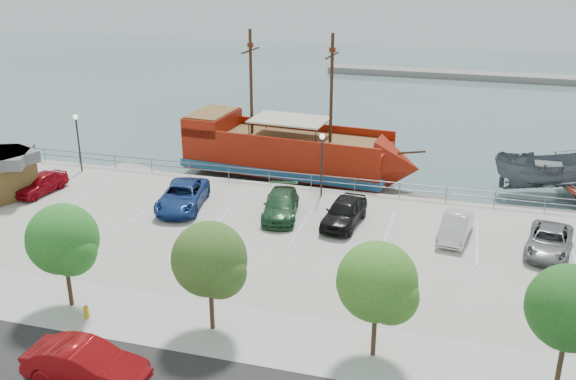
# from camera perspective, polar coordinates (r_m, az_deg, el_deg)

# --- Properties ---
(ground) EXTENTS (160.00, 160.00, 0.00)m
(ground) POSITION_cam_1_polar(r_m,az_deg,el_deg) (37.14, 0.64, -5.55)
(ground) COLOR #486267
(sidewalk) EXTENTS (100.00, 4.00, 0.05)m
(sidewalk) POSITION_cam_1_polar(r_m,az_deg,el_deg) (28.39, -4.79, -12.45)
(sidewalk) COLOR #B8B7B3
(sidewalk) RESTS_ON land_slab
(seawall_railing) EXTENTS (50.00, 0.06, 1.00)m
(seawall_railing) POSITION_cam_1_polar(r_m,az_deg,el_deg) (43.49, 3.36, 0.72)
(seawall_railing) COLOR slate
(seawall_railing) RESTS_ON land_slab
(far_shore) EXTENTS (40.00, 3.00, 0.80)m
(far_shore) POSITION_cam_1_polar(r_m,az_deg,el_deg) (88.55, 16.69, 9.70)
(far_shore) COLOR gray
(far_shore) RESTS_ON ground
(pirate_ship) EXTENTS (18.22, 6.43, 11.37)m
(pirate_ship) POSITION_cam_1_polar(r_m,az_deg,el_deg) (47.85, 1.39, 3.16)
(pirate_ship) COLOR #951908
(pirate_ship) RESTS_ON ground
(patrol_boat) EXTENTS (7.91, 4.32, 2.90)m
(patrol_boat) POSITION_cam_1_polar(r_m,az_deg,el_deg) (48.58, 22.04, 1.28)
(patrol_boat) COLOR #4F585F
(patrol_boat) RESTS_ON ground
(dock_west) EXTENTS (6.43, 4.16, 0.36)m
(dock_west) POSITION_cam_1_polar(r_m,az_deg,el_deg) (50.04, -12.61, 1.37)
(dock_west) COLOR #969592
(dock_west) RESTS_ON ground
(dock_mid) EXTENTS (7.09, 3.06, 0.39)m
(dock_mid) POSITION_cam_1_polar(r_m,az_deg,el_deg) (44.44, 12.40, -1.15)
(dock_mid) COLOR slate
(dock_mid) RESTS_ON ground
(dock_east) EXTENTS (6.30, 2.02, 0.36)m
(dock_east) POSITION_cam_1_polar(r_m,az_deg,el_deg) (44.80, 22.20, -2.13)
(dock_east) COLOR #665F5A
(dock_east) RESTS_ON ground
(shed) EXTENTS (4.83, 4.83, 3.03)m
(shed) POSITION_cam_1_polar(r_m,az_deg,el_deg) (45.91, -24.09, 1.41)
(shed) COLOR brown
(shed) RESTS_ON land_slab
(street_sedan) EXTENTS (4.85, 1.80, 1.58)m
(street_sedan) POSITION_cam_1_polar(r_m,az_deg,el_deg) (26.28, -17.54, -14.53)
(street_sedan) COLOR maroon
(street_sedan) RESTS_ON street
(fire_hydrant) EXTENTS (0.24, 0.24, 0.68)m
(fire_hydrant) POSITION_cam_1_polar(r_m,az_deg,el_deg) (30.36, -17.50, -10.26)
(fire_hydrant) COLOR gold
(fire_hydrant) RESTS_ON sidewalk
(lamp_post_left) EXTENTS (0.36, 0.36, 4.28)m
(lamp_post_left) POSITION_cam_1_polar(r_m,az_deg,el_deg) (48.56, -18.21, 4.87)
(lamp_post_left) COLOR black
(lamp_post_left) RESTS_ON land_slab
(lamp_post_mid) EXTENTS (0.36, 0.36, 4.28)m
(lamp_post_mid) POSITION_cam_1_polar(r_m,az_deg,el_deg) (41.50, 3.03, 3.24)
(lamp_post_mid) COLOR black
(lamp_post_mid) RESTS_ON land_slab
(tree_c) EXTENTS (3.30, 3.20, 5.00)m
(tree_c) POSITION_cam_1_polar(r_m,az_deg,el_deg) (30.14, -19.22, -4.40)
(tree_c) COLOR #473321
(tree_c) RESTS_ON sidewalk
(tree_d) EXTENTS (3.30, 3.20, 5.00)m
(tree_d) POSITION_cam_1_polar(r_m,az_deg,el_deg) (26.95, -6.77, -6.40)
(tree_d) COLOR #473321
(tree_d) RESTS_ON sidewalk
(tree_e) EXTENTS (3.30, 3.20, 5.00)m
(tree_e) POSITION_cam_1_polar(r_m,az_deg,el_deg) (25.34, 8.20, -8.38)
(tree_e) COLOR #473321
(tree_e) RESTS_ON sidewalk
(tree_f) EXTENTS (3.30, 3.20, 5.00)m
(tree_f) POSITION_cam_1_polar(r_m,az_deg,el_deg) (25.61, 24.12, -9.86)
(tree_f) COLOR #473321
(tree_f) RESTS_ON sidewalk
(parked_car_a) EXTENTS (2.16, 4.25, 1.39)m
(parked_car_a) POSITION_cam_1_polar(r_m,az_deg,el_deg) (45.82, -21.16, 0.57)
(parked_car_a) COLOR #9B0814
(parked_car_a) RESTS_ON land_slab
(parked_car_c) EXTENTS (3.48, 5.89, 1.54)m
(parked_car_c) POSITION_cam_1_polar(r_m,az_deg,el_deg) (40.92, -9.37, -0.52)
(parked_car_c) COLOR navy
(parked_car_c) RESTS_ON land_slab
(parked_car_d) EXTENTS (2.89, 5.25, 1.44)m
(parked_car_d) POSITION_cam_1_polar(r_m,az_deg,el_deg) (39.11, -0.64, -1.35)
(parked_car_d) COLOR #234E2D
(parked_car_d) RESTS_ON land_slab
(parked_car_e) EXTENTS (2.38, 4.88, 1.61)m
(parked_car_e) POSITION_cam_1_polar(r_m,az_deg,el_deg) (38.08, 5.01, -1.94)
(parked_car_e) COLOR black
(parked_car_e) RESTS_ON land_slab
(parked_car_f) EXTENTS (1.99, 4.31, 1.37)m
(parked_car_f) POSITION_cam_1_polar(r_m,az_deg,el_deg) (37.47, 14.66, -3.19)
(parked_car_f) COLOR silver
(parked_car_f) RESTS_ON land_slab
(parked_car_g) EXTENTS (3.03, 5.11, 1.33)m
(parked_car_g) POSITION_cam_1_polar(r_m,az_deg,el_deg) (37.35, 22.21, -4.24)
(parked_car_g) COLOR slate
(parked_car_g) RESTS_ON land_slab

